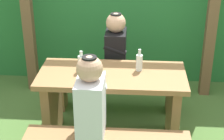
# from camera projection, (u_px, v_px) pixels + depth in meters

# --- Properties ---
(ground_plane) EXTENTS (12.00, 12.00, 0.00)m
(ground_plane) POSITION_uv_depth(u_px,v_px,m) (112.00, 138.00, 3.78)
(ground_plane) COLOR #476B31
(hedge_backdrop) EXTENTS (6.40, 0.63, 1.85)m
(hedge_backdrop) POSITION_uv_depth(u_px,v_px,m) (121.00, 7.00, 4.91)
(hedge_backdrop) COLOR #277234
(hedge_backdrop) RESTS_ON ground_plane
(pergola_post_left) EXTENTS (0.12, 0.12, 2.14)m
(pergola_post_left) POSITION_uv_depth(u_px,v_px,m) (27.00, 8.00, 4.34)
(pergola_post_left) COLOR brown
(pergola_post_left) RESTS_ON ground_plane
(pergola_post_right) EXTENTS (0.12, 0.12, 2.14)m
(pergola_post_right) POSITION_uv_depth(u_px,v_px,m) (213.00, 11.00, 4.20)
(pergola_post_right) COLOR brown
(pergola_post_right) RESTS_ON ground_plane
(picnic_table) EXTENTS (1.40, 0.64, 0.75)m
(picnic_table) POSITION_uv_depth(u_px,v_px,m) (112.00, 95.00, 3.56)
(picnic_table) COLOR olive
(picnic_table) RESTS_ON ground_plane
(bench_far) EXTENTS (1.40, 0.24, 0.45)m
(bench_far) POSITION_uv_depth(u_px,v_px,m) (116.00, 85.00, 4.17)
(bench_far) COLOR olive
(bench_far) RESTS_ON ground_plane
(person_white_shirt) EXTENTS (0.25, 0.35, 0.72)m
(person_white_shirt) POSITION_uv_depth(u_px,v_px,m) (91.00, 100.00, 2.94)
(person_white_shirt) COLOR silver
(person_white_shirt) RESTS_ON bench_near
(person_black_coat) EXTENTS (0.25, 0.35, 0.72)m
(person_black_coat) POSITION_uv_depth(u_px,v_px,m) (116.00, 48.00, 3.97)
(person_black_coat) COLOR black
(person_black_coat) RESTS_ON bench_far
(drinking_glass) EXTENTS (0.07, 0.07, 0.09)m
(drinking_glass) POSITION_uv_depth(u_px,v_px,m) (90.00, 67.00, 3.48)
(drinking_glass) COLOR silver
(drinking_glass) RESTS_ON picnic_table
(bottle_left) EXTENTS (0.06, 0.06, 0.22)m
(bottle_left) POSITION_uv_depth(u_px,v_px,m) (139.00, 62.00, 3.48)
(bottle_left) COLOR silver
(bottle_left) RESTS_ON picnic_table
(bottle_right) EXTENTS (0.07, 0.07, 0.21)m
(bottle_right) POSITION_uv_depth(u_px,v_px,m) (81.00, 63.00, 3.47)
(bottle_right) COLOR silver
(bottle_right) RESTS_ON picnic_table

